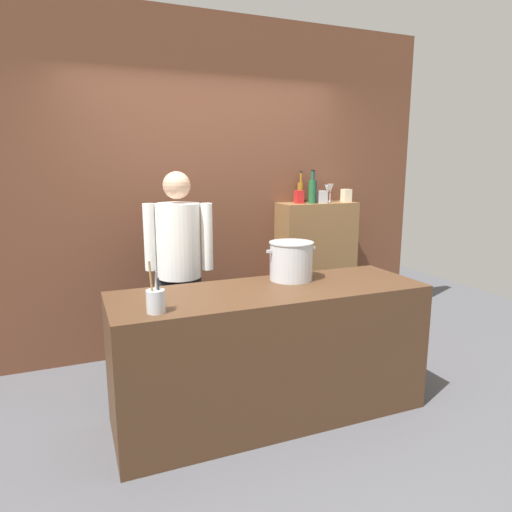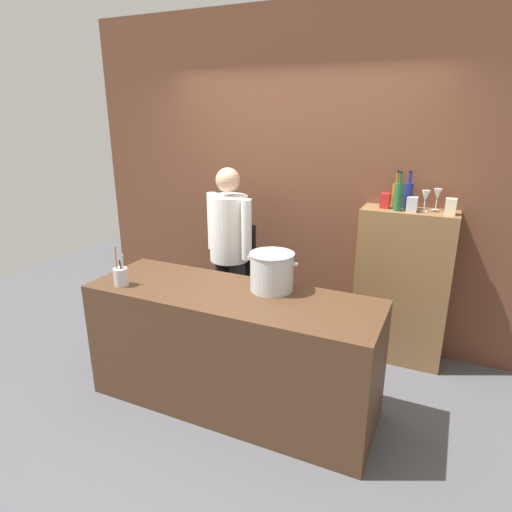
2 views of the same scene
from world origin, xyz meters
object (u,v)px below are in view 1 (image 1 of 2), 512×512
at_px(utensil_crock, 156,301).
at_px(spice_tin_cream, 346,196).
at_px(wine_glass_short, 330,189).
at_px(spice_tin_silver, 322,197).
at_px(wine_bottle_cobalt, 313,191).
at_px(chef, 179,261).
at_px(wine_bottle_green, 312,191).
at_px(wine_glass_wide, 328,190).
at_px(stockpot_large, 291,261).
at_px(wine_bottle_amber, 301,191).
at_px(spice_tin_red, 299,197).

bearing_deg(utensil_crock, spice_tin_cream, 32.68).
bearing_deg(wine_glass_short, spice_tin_silver, -143.14).
xyz_separation_m(utensil_crock, spice_tin_cream, (2.11, 1.35, 0.44)).
bearing_deg(wine_bottle_cobalt, chef, -163.17).
distance_m(chef, wine_glass_short, 1.78).
relative_size(wine_bottle_green, spice_tin_cream, 2.48).
xyz_separation_m(chef, wine_glass_wide, (1.56, 0.38, 0.50)).
bearing_deg(wine_bottle_green, stockpot_large, -125.91).
bearing_deg(wine_bottle_amber, spice_tin_red, -125.21).
height_order(wine_bottle_amber, spice_tin_silver, wine_bottle_amber).
bearing_deg(wine_glass_wide, chef, -166.11).
height_order(wine_bottle_amber, spice_tin_cream, wine_bottle_amber).
relative_size(wine_bottle_amber, wine_bottle_cobalt, 0.97).
bearing_deg(spice_tin_silver, stockpot_large, -129.77).
xyz_separation_m(wine_bottle_green, spice_tin_silver, (0.11, 0.01, -0.06)).
distance_m(stockpot_large, spice_tin_red, 1.22).
bearing_deg(spice_tin_cream, wine_bottle_green, -177.51).
height_order(wine_glass_wide, spice_tin_red, wine_glass_wide).
bearing_deg(wine_bottle_cobalt, spice_tin_red, -167.36).
distance_m(wine_bottle_green, wine_glass_wide, 0.20).
xyz_separation_m(stockpot_large, utensil_crock, (-1.03, -0.38, -0.07)).
bearing_deg(stockpot_large, spice_tin_cream, 41.89).
distance_m(stockpot_large, spice_tin_cream, 1.50).
height_order(utensil_crock, wine_glass_short, wine_glass_short).
relative_size(chef, spice_tin_silver, 14.20).
distance_m(stockpot_large, wine_bottle_cobalt, 1.36).
bearing_deg(wine_glass_wide, spice_tin_red, 178.75).
height_order(stockpot_large, wine_bottle_amber, wine_bottle_amber).
bearing_deg(wine_bottle_cobalt, wine_bottle_amber, 151.36).
distance_m(wine_bottle_cobalt, spice_tin_silver, 0.11).
bearing_deg(wine_bottle_cobalt, wine_glass_wide, -18.41).
xyz_separation_m(utensil_crock, wine_bottle_cobalt, (1.78, 1.43, 0.49)).
bearing_deg(wine_bottle_cobalt, spice_tin_silver, -62.43).
height_order(utensil_crock, wine_bottle_amber, wine_bottle_amber).
bearing_deg(spice_tin_cream, wine_bottle_cobalt, 166.59).
bearing_deg(spice_tin_cream, utensil_crock, -147.32).
distance_m(wine_bottle_amber, wine_glass_short, 0.32).
height_order(chef, stockpot_large, chef).
distance_m(chef, spice_tin_silver, 1.57).
xyz_separation_m(wine_bottle_amber, wine_glass_wide, (0.24, -0.10, 0.01)).
distance_m(chef, wine_bottle_green, 1.49).
relative_size(stockpot_large, spice_tin_cream, 2.99).
bearing_deg(wine_glass_short, wine_glass_wide, -133.68).
height_order(spice_tin_cream, spice_tin_red, spice_tin_cream).
bearing_deg(spice_tin_cream, spice_tin_red, 175.44).
xyz_separation_m(stockpot_large, spice_tin_silver, (0.80, 0.96, 0.37)).
distance_m(wine_glass_wide, spice_tin_red, 0.31).
distance_m(wine_glass_short, spice_tin_silver, 0.22).
bearing_deg(wine_bottle_amber, wine_glass_wide, -23.05).
distance_m(wine_glass_wide, spice_tin_cream, 0.20).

